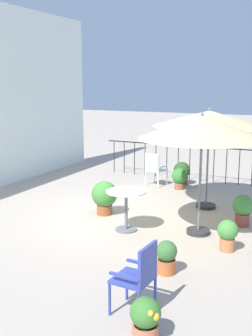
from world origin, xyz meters
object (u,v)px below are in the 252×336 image
Objects in this scene: potted_plant_2 at (182,172)px; patio_umbrella_1 at (202,128)px; cafe_table_0 at (126,203)px; potted_plant_7 at (243,208)px; potted_plant_5 at (228,234)px; patio_chair_0 at (139,274)px; patio_chair_1 at (155,167)px; potted_plant_4 at (146,317)px; potted_plant_6 at (166,256)px; potted_plant_0 at (180,177)px; patio_umbrella_0 at (209,119)px; potted_plant_1 at (104,196)px.

patio_umbrella_1 is at bearing -157.17° from potted_plant_2.
potted_plant_7 is at bearing -57.63° from cafe_table_0.
potted_plant_7 is (1.41, 0.01, 0.05)m from potted_plant_5.
patio_chair_0 is 1.00× the size of patio_chair_1.
patio_chair_0 is at bearing 171.84° from potted_plant_7.
potted_plant_4 is 1.68m from potted_plant_6.
potted_plant_7 is at bearing -13.29° from potted_plant_6.
patio_chair_0 reaches higher than potted_plant_0.
potted_plant_5 is at bearing -152.43° from potted_plant_2.
patio_umbrella_1 reaches higher than potted_plant_0.
patio_chair_1 reaches higher than potted_plant_0.
patio_umbrella_0 is 2.72× the size of patio_chair_1.
patio_chair_0 is 1.21m from potted_plant_6.
potted_plant_1 reaches higher than potted_plant_6.
patio_umbrella_1 is at bearing 1.07° from potted_plant_6.
potted_plant_6 is (-3.51, -0.34, -1.75)m from patio_umbrella_0.
patio_chair_0 is at bearing -151.32° from cafe_table_0.
cafe_table_0 is 1.96m from potted_plant_6.
patio_umbrella_1 is 4.25× the size of potted_plant_5.
cafe_table_0 is at bearing 85.32° from potted_plant_5.
potted_plant_1 is (0.69, 0.85, -0.14)m from cafe_table_0.
potted_plant_2 is at bearing 2.77° from cafe_table_0.
potted_plant_0 is at bearing 38.52° from patio_umbrella_0.
potted_plant_0 is 0.78× the size of potted_plant_1.
potted_plant_5 is (2.88, -0.27, 0.04)m from potted_plant_4.
patio_umbrella_1 is 3.16× the size of potted_plant_1.
potted_plant_4 is (-5.15, -0.70, -1.75)m from patio_umbrella_0.
patio_chair_0 reaches higher than potted_plant_1.
patio_umbrella_1 reaches higher than patio_umbrella_0.
potted_plant_5 is (-0.16, -1.97, -0.24)m from cafe_table_0.
potted_plant_7 is at bearing -3.50° from potted_plant_4.
patio_umbrella_1 reaches higher than cafe_table_0.
potted_plant_1 is (3.28, 2.26, -0.11)m from patio_chair_0.
potted_plant_2 is 7.27m from potted_plant_4.
potted_plant_4 is at bearing -150.79° from cafe_table_0.
patio_umbrella_0 reaches higher than cafe_table_0.
patio_chair_0 reaches higher than potted_plant_6.
cafe_table_0 is 1.54× the size of potted_plant_6.
cafe_table_0 is 1.44× the size of potted_plant_5.
patio_umbrella_1 is at bearing -97.08° from potted_plant_1.
potted_plant_7 is at bearing -8.16° from patio_chair_0.
potted_plant_2 is 5.60m from potted_plant_6.
potted_plant_2 reaches higher than potted_plant_5.
potted_plant_1 is 1.34× the size of potted_plant_5.
patio_chair_0 is at bearing -159.85° from patio_chair_1.
patio_chair_0 reaches higher than potted_plant_4.
patio_chair_0 is 1.82× the size of potted_plant_4.
potted_plant_1 is 1.14× the size of potted_plant_2.
patio_umbrella_1 is 4.19m from potted_plant_2.
potted_plant_2 is at bearing 38.19° from potted_plant_7.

